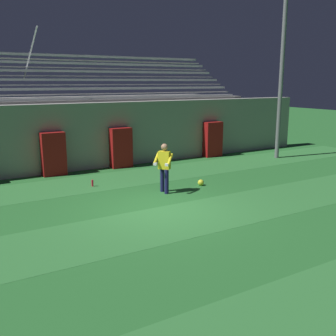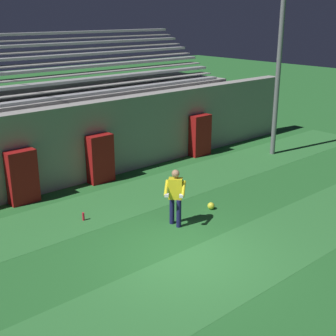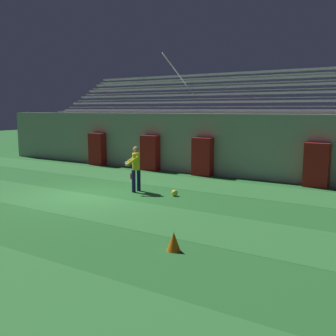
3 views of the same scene
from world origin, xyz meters
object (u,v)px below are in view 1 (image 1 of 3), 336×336
Objects in this scene: goalkeeper at (164,165)px; soccer_ball at (201,183)px; padding_pillar_gate_right at (121,148)px; floodlight_pole at (283,47)px; water_bottle at (92,183)px; padding_pillar_gate_left at (53,154)px; padding_pillar_far_right at (213,139)px.

soccer_ball is at bearing 4.52° from goalkeeper.
soccer_ball is (1.60, 0.13, -0.84)m from goalkeeper.
floodlight_pole is at bearing -14.44° from padding_pillar_gate_right.
floodlight_pole is 9.31m from goalkeeper.
water_bottle is (-2.22, -2.43, -0.74)m from padding_pillar_gate_right.
padding_pillar_gate_left is at bearing 105.96° from water_bottle.
floodlight_pole is 4.98× the size of goalkeeper.
padding_pillar_gate_right is at bearing 0.00° from padding_pillar_gate_left.
floodlight_pole is at bearing -10.49° from padding_pillar_gate_left.
goalkeeper is (-5.39, -4.44, 0.09)m from padding_pillar_far_right.
padding_pillar_gate_left is 7.83× the size of soccer_ball.
padding_pillar_gate_right is 0.21× the size of floodlight_pole.
padding_pillar_far_right is at bearing 142.33° from floodlight_pole.
goalkeeper is (-7.88, -2.52, -4.28)m from floodlight_pole.
padding_pillar_gate_right is 4.53m from soccer_ball.
padding_pillar_gate_left and padding_pillar_gate_right have the same top height.
floodlight_pole is at bearing -37.67° from padding_pillar_far_right.
floodlight_pole reaches higher than soccer_ball.
padding_pillar_gate_right is at bearing 84.57° from goalkeeper.
padding_pillar_gate_right is 1.03× the size of goalkeeper.
water_bottle is at bearing -132.46° from padding_pillar_gate_right.
floodlight_pole is (7.46, -1.92, 4.38)m from padding_pillar_gate_right.
padding_pillar_far_right is 0.21× the size of floodlight_pole.
water_bottle is (-3.40, 1.89, 0.01)m from soccer_ball.
padding_pillar_gate_right and padding_pillar_far_right have the same top height.
padding_pillar_gate_left and padding_pillar_far_right have the same top height.
goalkeeper reaches higher than soccer_ball.
soccer_ball is 0.92× the size of water_bottle.
floodlight_pole reaches higher than padding_pillar_gate_right.
padding_pillar_gate_right reaches higher than goalkeeper.
padding_pillar_far_right is 7.18× the size of water_bottle.
padding_pillar_gate_right is 8.86m from floodlight_pole.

